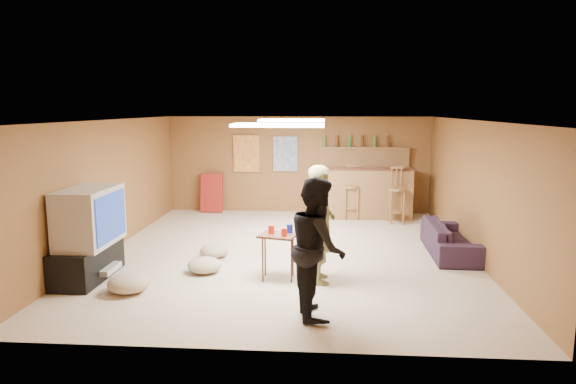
# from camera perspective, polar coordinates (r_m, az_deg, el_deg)

# --- Properties ---
(ground) EXTENTS (7.00, 7.00, 0.00)m
(ground) POSITION_cam_1_polar(r_m,az_deg,el_deg) (8.62, -0.10, -6.79)
(ground) COLOR #C0AB93
(ground) RESTS_ON ground
(ceiling) EXTENTS (6.00, 7.00, 0.02)m
(ceiling) POSITION_cam_1_polar(r_m,az_deg,el_deg) (8.29, -0.10, 7.99)
(ceiling) COLOR silver
(ceiling) RESTS_ON ground
(wall_back) EXTENTS (6.00, 0.02, 2.20)m
(wall_back) POSITION_cam_1_polar(r_m,az_deg,el_deg) (11.85, 1.16, 3.06)
(wall_back) COLOR brown
(wall_back) RESTS_ON ground
(wall_front) EXTENTS (6.00, 0.02, 2.20)m
(wall_front) POSITION_cam_1_polar(r_m,az_deg,el_deg) (4.97, -3.10, -5.76)
(wall_front) COLOR brown
(wall_front) RESTS_ON ground
(wall_left) EXTENTS (0.02, 7.00, 2.20)m
(wall_left) POSITION_cam_1_polar(r_m,az_deg,el_deg) (9.11, -19.27, 0.64)
(wall_left) COLOR brown
(wall_left) RESTS_ON ground
(wall_right) EXTENTS (0.02, 7.00, 2.20)m
(wall_right) POSITION_cam_1_polar(r_m,az_deg,el_deg) (8.70, 20.02, 0.21)
(wall_right) COLOR brown
(wall_right) RESTS_ON ground
(tv_stand) EXTENTS (0.55, 1.30, 0.50)m
(tv_stand) POSITION_cam_1_polar(r_m,az_deg,el_deg) (7.84, -21.39, -7.20)
(tv_stand) COLOR black
(tv_stand) RESTS_ON ground
(dvd_box) EXTENTS (0.35, 0.50, 0.08)m
(dvd_box) POSITION_cam_1_polar(r_m,az_deg,el_deg) (7.78, -19.86, -8.02)
(dvd_box) COLOR #B2B2B7
(dvd_box) RESTS_ON tv_stand
(tv_body) EXTENTS (0.60, 1.10, 0.80)m
(tv_body) POSITION_cam_1_polar(r_m,az_deg,el_deg) (7.66, -21.20, -2.56)
(tv_body) COLOR #B2B2B7
(tv_body) RESTS_ON tv_stand
(tv_screen) EXTENTS (0.02, 0.95, 0.65)m
(tv_screen) POSITION_cam_1_polar(r_m,az_deg,el_deg) (7.53, -19.07, -2.63)
(tv_screen) COLOR navy
(tv_screen) RESTS_ON tv_body
(bar_counter) EXTENTS (2.00, 0.60, 1.10)m
(bar_counter) POSITION_cam_1_polar(r_m,az_deg,el_deg) (11.40, 8.55, -0.09)
(bar_counter) COLOR brown
(bar_counter) RESTS_ON ground
(bar_lip) EXTENTS (2.10, 0.12, 0.05)m
(bar_lip) POSITION_cam_1_polar(r_m,az_deg,el_deg) (11.07, 8.72, 2.51)
(bar_lip) COLOR #412015
(bar_lip) RESTS_ON bar_counter
(bar_shelf) EXTENTS (2.00, 0.18, 0.05)m
(bar_shelf) POSITION_cam_1_polar(r_m,az_deg,el_deg) (11.73, 8.50, 4.86)
(bar_shelf) COLOR brown
(bar_shelf) RESTS_ON bar_backing
(bar_backing) EXTENTS (2.00, 0.14, 0.60)m
(bar_backing) POSITION_cam_1_polar(r_m,az_deg,el_deg) (11.78, 8.46, 3.41)
(bar_backing) COLOR brown
(bar_backing) RESTS_ON bar_counter
(poster_left) EXTENTS (0.60, 0.03, 0.85)m
(poster_left) POSITION_cam_1_polar(r_m,az_deg,el_deg) (11.91, -4.64, 4.27)
(poster_left) COLOR #BF3F26
(poster_left) RESTS_ON wall_back
(poster_right) EXTENTS (0.55, 0.03, 0.80)m
(poster_right) POSITION_cam_1_polar(r_m,az_deg,el_deg) (11.80, -0.31, 4.26)
(poster_right) COLOR #334C99
(poster_right) RESTS_ON wall_back
(folding_chair_stack) EXTENTS (0.50, 0.26, 0.91)m
(folding_chair_stack) POSITION_cam_1_polar(r_m,az_deg,el_deg) (12.01, -8.47, -0.09)
(folding_chair_stack) COLOR maroon
(folding_chair_stack) RESTS_ON ground
(ceiling_panel_front) EXTENTS (1.20, 0.60, 0.04)m
(ceiling_panel_front) POSITION_cam_1_polar(r_m,az_deg,el_deg) (6.79, -1.05, 7.44)
(ceiling_panel_front) COLOR white
(ceiling_panel_front) RESTS_ON ceiling
(ceiling_panel_back) EXTENTS (1.20, 0.60, 0.04)m
(ceiling_panel_back) POSITION_cam_1_polar(r_m,az_deg,el_deg) (9.49, 0.44, 7.98)
(ceiling_panel_back) COLOR white
(ceiling_panel_back) RESTS_ON ceiling
(person_olive) EXTENTS (0.46, 0.64, 1.63)m
(person_olive) POSITION_cam_1_polar(r_m,az_deg,el_deg) (7.07, 3.69, -3.57)
(person_olive) COLOR #65663B
(person_olive) RESTS_ON ground
(person_black) EXTENTS (0.75, 0.89, 1.63)m
(person_black) POSITION_cam_1_polar(r_m,az_deg,el_deg) (5.93, 3.26, -6.15)
(person_black) COLOR black
(person_black) RESTS_ON ground
(sofa) EXTENTS (0.74, 1.81, 0.52)m
(sofa) POSITION_cam_1_polar(r_m,az_deg,el_deg) (8.92, 17.62, -4.96)
(sofa) COLOR black
(sofa) RESTS_ON ground
(tray_table) EXTENTS (0.59, 0.52, 0.65)m
(tray_table) POSITION_cam_1_polar(r_m,az_deg,el_deg) (7.27, -1.11, -7.21)
(tray_table) COLOR #412015
(tray_table) RESTS_ON ground
(cup_red_near) EXTENTS (0.11, 0.11, 0.12)m
(cup_red_near) POSITION_cam_1_polar(r_m,az_deg,el_deg) (7.21, -1.86, -4.18)
(cup_red_near) COLOR red
(cup_red_near) RESTS_ON tray_table
(cup_red_far) EXTENTS (0.09, 0.09, 0.12)m
(cup_red_far) POSITION_cam_1_polar(r_m,az_deg,el_deg) (7.06, -0.43, -4.48)
(cup_red_far) COLOR red
(cup_red_far) RESTS_ON tray_table
(cup_blue) EXTENTS (0.09, 0.09, 0.12)m
(cup_blue) POSITION_cam_1_polar(r_m,az_deg,el_deg) (7.26, 0.19, -4.08)
(cup_blue) COLOR navy
(cup_blue) RESTS_ON tray_table
(bar_stool_left) EXTENTS (0.55, 0.55, 1.32)m
(bar_stool_left) POSITION_cam_1_polar(r_m,az_deg,el_deg) (11.16, 7.08, 0.33)
(bar_stool_left) COLOR brown
(bar_stool_left) RESTS_ON ground
(bar_stool_right) EXTENTS (0.43, 0.43, 1.31)m
(bar_stool_right) POSITION_cam_1_polar(r_m,az_deg,el_deg) (10.92, 12.02, -0.05)
(bar_stool_right) COLOR brown
(bar_stool_right) RESTS_ON ground
(cushion_near_tv) EXTENTS (0.50, 0.50, 0.22)m
(cushion_near_tv) POSITION_cam_1_polar(r_m,az_deg,el_deg) (7.71, -9.26, -8.01)
(cushion_near_tv) COLOR tan
(cushion_near_tv) RESTS_ON ground
(cushion_mid) EXTENTS (0.54, 0.54, 0.21)m
(cushion_mid) POSITION_cam_1_polar(r_m,az_deg,el_deg) (8.45, -8.19, -6.47)
(cushion_mid) COLOR tan
(cushion_mid) RESTS_ON ground
(cushion_far) EXTENTS (0.66, 0.66, 0.25)m
(cushion_far) POSITION_cam_1_polar(r_m,az_deg,el_deg) (7.14, -17.26, -9.64)
(cushion_far) COLOR tan
(cushion_far) RESTS_ON ground
(bottle_row) EXTENTS (1.48, 0.08, 0.26)m
(bottle_row) POSITION_cam_1_polar(r_m,az_deg,el_deg) (11.69, 7.54, 5.62)
(bottle_row) COLOR #3F7233
(bottle_row) RESTS_ON bar_shelf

